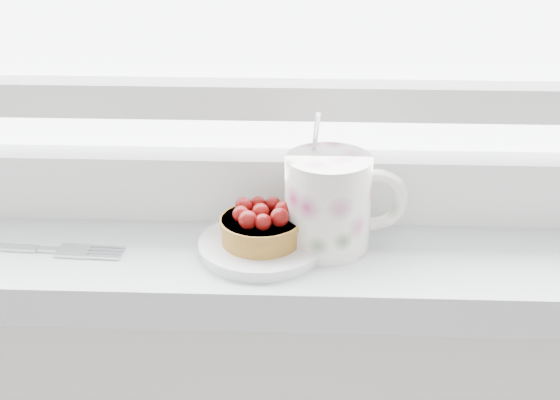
# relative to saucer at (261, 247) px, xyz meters

# --- Properties ---
(saucer) EXTENTS (0.12, 0.12, 0.01)m
(saucer) POSITION_rel_saucer_xyz_m (0.00, 0.00, 0.00)
(saucer) COLOR white
(saucer) RESTS_ON windowsill
(raspberry_tart) EXTENTS (0.08, 0.08, 0.04)m
(raspberry_tart) POSITION_rel_saucer_xyz_m (0.00, -0.00, 0.02)
(raspberry_tart) COLOR #90601F
(raspberry_tart) RESTS_ON saucer
(floral_mug) EXTENTS (0.12, 0.09, 0.14)m
(floral_mug) POSITION_rel_saucer_xyz_m (0.07, 0.02, 0.04)
(floral_mug) COLOR white
(floral_mug) RESTS_ON windowsill
(fork) EXTENTS (0.21, 0.03, 0.00)m
(fork) POSITION_rel_saucer_xyz_m (-0.24, -0.00, -0.00)
(fork) COLOR silver
(fork) RESTS_ON windowsill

